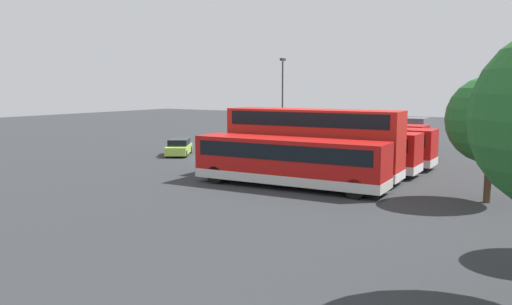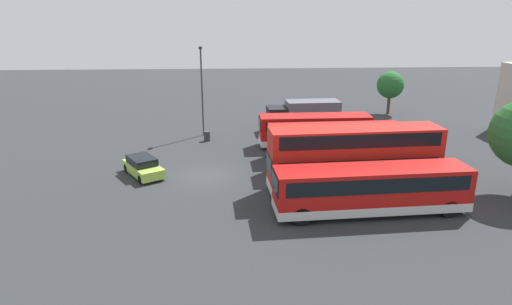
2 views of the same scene
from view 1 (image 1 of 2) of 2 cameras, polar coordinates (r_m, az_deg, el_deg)
ground_plane at (r=42.55m, az=-4.07°, el=-0.81°), size 140.00×140.00×0.00m
bus_single_deck_near_end at (r=44.07m, az=11.86°, el=1.45°), size 2.76×10.22×2.95m
bus_single_deck_second at (r=40.27m, az=11.36°, el=0.92°), size 2.95×11.32×2.95m
bus_single_deck_third at (r=36.98m, az=9.14°, el=0.41°), size 2.89×11.33×2.95m
bus_double_decker_fourth at (r=33.80m, az=6.25°, el=1.22°), size 3.28×11.74×4.55m
bus_single_deck_fifth at (r=30.75m, az=3.61°, el=-0.91°), size 3.26×12.02×2.95m
box_truck_blue at (r=49.40m, az=14.23°, el=2.11°), size 2.85×7.61×3.20m
car_hatchback_silver at (r=45.73m, az=-8.52°, el=0.58°), size 4.49×3.74×1.43m
lamp_post_tall at (r=52.49m, az=2.95°, el=6.33°), size 0.70×0.30×8.81m
waste_bin_yellow at (r=50.70m, az=2.17°, el=1.06°), size 0.60×0.60×0.95m
tree_rightmost at (r=29.06m, az=24.60°, el=3.31°), size 4.55×4.55×6.62m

